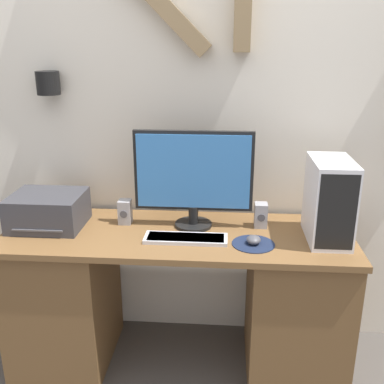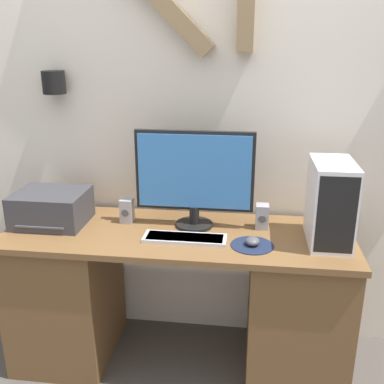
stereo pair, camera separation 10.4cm
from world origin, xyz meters
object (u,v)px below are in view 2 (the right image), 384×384
computer_tower (330,203)px  speaker_left (127,211)px  monitor (194,175)px  printer (51,208)px  speaker_right (262,217)px  mouse (252,241)px  keyboard (185,238)px

computer_tower → speaker_left: 1.00m
monitor → printer: (-0.72, -0.06, -0.18)m
computer_tower → printer: computer_tower is taller
computer_tower → printer: bearing=177.9°
computer_tower → speaker_right: (-0.30, 0.12, -0.13)m
monitor → printer: size_ratio=1.66×
mouse → speaker_right: speaker_right is taller
computer_tower → speaker_right: computer_tower is taller
monitor → keyboard: size_ratio=1.49×
keyboard → printer: 0.71m
monitor → printer: bearing=-175.5°
monitor → computer_tower: bearing=-9.6°
monitor → keyboard: bearing=-97.2°
printer → speaker_left: 0.38m
keyboard → speaker_left: 0.38m
keyboard → mouse: mouse is taller
monitor → keyboard: monitor is taller
monitor → speaker_left: monitor is taller
speaker_right → printer: bearing=-176.2°
printer → speaker_right: 1.06m
monitor → keyboard: 0.31m
computer_tower → printer: 1.36m
keyboard → speaker_left: size_ratio=3.16×
monitor → speaker_right: (0.34, 0.01, -0.20)m
mouse → speaker_left: 0.67m
computer_tower → printer: (-1.36, 0.05, -0.11)m
speaker_left → printer: bearing=-170.2°
mouse → printer: size_ratio=0.21×
mouse → computer_tower: bearing=14.8°
printer → speaker_left: size_ratio=2.85×
printer → speaker_left: bearing=9.8°
mouse → computer_tower: computer_tower is taller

